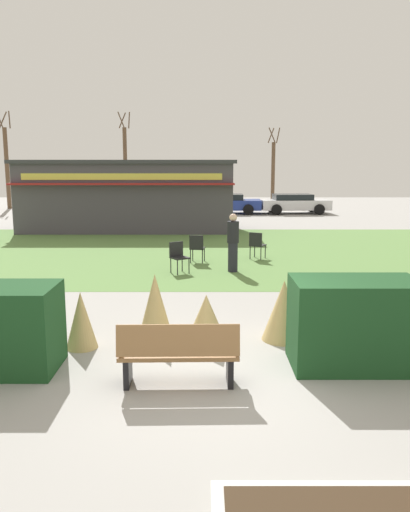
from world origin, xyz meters
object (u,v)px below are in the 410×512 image
object	(u,v)px
food_kiosk	(130,195)
parked_car_east_slot	(296,203)
park_bench	(181,354)
person_strolling	(235,242)
parked_car_center_slot	(228,203)
parked_car_west_slot	(138,203)
tree_left_bg	(9,166)
tree_right_bg	(275,171)
cafe_chair_east	(180,255)
trash_bin	(11,328)
cafe_chair_center	(259,243)
tree_center_bg	(127,165)
cafe_chair_west	(199,246)

from	to	relation	value
food_kiosk	parked_car_east_slot	size ratio (longest dim) A/B	2.31
food_kiosk	park_bench	bearing A→B (deg)	-79.57
person_strolling	parked_car_center_slot	xyz separation A→B (m)	(0.48, 17.43, -0.22)
parked_car_west_slot	person_strolling	bearing A→B (deg)	-73.84
park_bench	tree_left_bg	xyz separation A→B (m)	(-13.01, 28.72, 2.39)
parked_car_east_slot	tree_right_bg	size ratio (longest dim) A/B	0.76
cafe_chair_east	parked_car_west_slot	size ratio (longest dim) A/B	0.21
trash_bin	person_strolling	distance (m)	7.62
tree_right_bg	food_kiosk	bearing A→B (deg)	-119.53
cafe_chair_center	parked_car_west_slot	distance (m)	16.55
parked_car_west_slot	parked_car_center_slot	xyz separation A→B (m)	(5.53, 0.00, 0.00)
person_strolling	tree_center_bg	world-z (taller)	tree_center_bg
tree_right_bg	tree_center_bg	distance (m)	11.03
tree_right_bg	trash_bin	bearing A→B (deg)	-105.10
food_kiosk	parked_car_center_slot	bearing A→B (deg)	58.15
cafe_chair_center	parked_car_center_slot	xyz separation A→B (m)	(-0.40, 15.45, 0.12)
parked_car_center_slot	tree_left_bg	world-z (taller)	tree_left_bg
park_bench	parked_car_east_slot	xyz separation A→B (m)	(5.89, 25.28, 0.16)
food_kiosk	tree_right_bg	xyz separation A→B (m)	(8.72, 15.39, 0.84)
trash_bin	park_bench	bearing A→B (deg)	-26.54
food_kiosk	cafe_chair_west	size ratio (longest dim) A/B	11.12
person_strolling	tree_right_bg	bearing A→B (deg)	-6.59
cafe_chair_east	tree_left_bg	world-z (taller)	tree_left_bg
parked_car_center_slot	tree_left_bg	bearing A→B (deg)	166.83
parked_car_west_slot	tree_left_bg	xyz separation A→B (m)	(-9.14, 3.44, 2.23)
food_kiosk	tree_center_bg	size ratio (longest dim) A/B	1.50
park_bench	tree_center_bg	xyz separation A→B (m)	(-5.34, 30.92, 2.46)
cafe_chair_east	tree_center_bg	xyz separation A→B (m)	(-4.94, 23.22, 2.41)
park_bench	trash_bin	xyz separation A→B (m)	(-2.95, 1.48, -0.10)
cafe_chair_west	parked_car_east_slot	xyz separation A→B (m)	(5.77, 16.07, 0.12)
person_strolling	parked_car_west_slot	world-z (taller)	person_strolling
parked_car_center_slot	trash_bin	bearing A→B (deg)	-100.98
food_kiosk	tree_left_bg	bearing A→B (deg)	131.00
person_strolling	parked_car_west_slot	bearing A→B (deg)	19.41
park_bench	parked_car_east_slot	world-z (taller)	parked_car_east_slot
parked_car_east_slot	tree_left_bg	xyz separation A→B (m)	(-18.90, 3.44, 2.23)
park_bench	parked_car_west_slot	bearing A→B (deg)	98.70
food_kiosk	parked_car_east_slot	world-z (taller)	food_kiosk
cafe_chair_west	parked_car_center_slot	xyz separation A→B (m)	(1.54, 16.07, 0.12)
parked_car_east_slot	tree_right_bg	world-z (taller)	tree_right_bg
parked_car_west_slot	parked_car_east_slot	world-z (taller)	same
food_kiosk	parked_car_center_slot	xyz separation A→B (m)	(4.87, 7.84, -0.98)
cafe_chair_west	trash_bin	bearing A→B (deg)	-111.66
park_bench	food_kiosk	size ratio (longest dim) A/B	0.17
cafe_chair_east	parked_car_west_slot	bearing A→B (deg)	101.17
person_strolling	tree_left_bg	world-z (taller)	tree_left_bg
person_strolling	tree_left_bg	xyz separation A→B (m)	(-14.19, 20.86, 2.01)
tree_left_bg	parked_car_center_slot	bearing A→B (deg)	-13.17
person_strolling	cafe_chair_west	bearing A→B (deg)	41.25
food_kiosk	parked_car_west_slot	distance (m)	7.93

